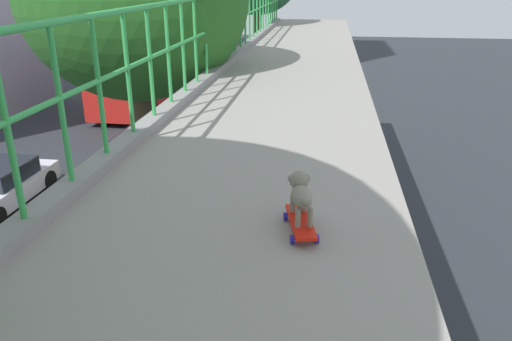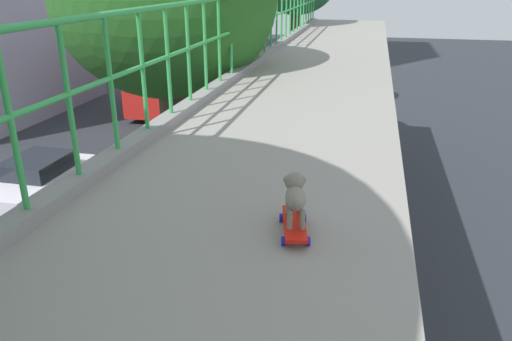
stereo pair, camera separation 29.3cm
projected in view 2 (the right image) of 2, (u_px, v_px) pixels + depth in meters
car_silver_fifth at (94, 228)px, 12.53m from camera, size 1.89×4.29×1.45m
car_white_sixth at (37, 178)px, 15.77m from camera, size 1.91×4.16×1.30m
car_yellow_cab_seventh at (179, 148)px, 18.34m from camera, size 1.99×4.48×1.52m
city_bus at (185, 66)px, 27.40m from camera, size 2.64×10.45×3.55m
roadside_tree_mid at (166, 0)px, 8.89m from camera, size 4.08×4.08×8.19m
toy_skateboard at (294, 224)px, 3.23m from camera, size 0.26×0.51×0.08m
small_dog at (295, 194)px, 3.20m from camera, size 0.20×0.39×0.29m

